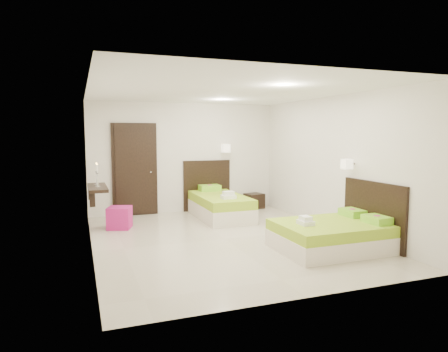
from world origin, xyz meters
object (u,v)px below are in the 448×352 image
object	(u,v)px
bed_double	(335,233)
ottoman	(120,218)
bed_single	(219,204)
nightstand	(254,201)

from	to	relation	value
bed_double	ottoman	size ratio (longest dim) A/B	3.99
bed_single	nightstand	world-z (taller)	bed_single
bed_single	bed_double	world-z (taller)	bed_single
nightstand	ottoman	xyz separation A→B (m)	(-3.41, -1.07, 0.03)
bed_single	bed_double	xyz separation A→B (m)	(0.92, -3.06, -0.04)
bed_double	nightstand	size ratio (longest dim) A/B	4.10
bed_single	nightstand	xyz separation A→B (m)	(1.19, 0.69, -0.11)
bed_double	ottoman	xyz separation A→B (m)	(-3.14, 2.68, -0.04)
bed_single	bed_double	distance (m)	3.19
bed_double	nightstand	xyz separation A→B (m)	(0.27, 3.74, -0.07)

